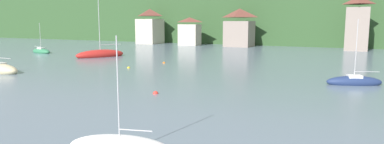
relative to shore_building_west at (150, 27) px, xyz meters
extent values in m
cube|color=#2D4C28|center=(36.22, 34.63, 3.62)|extent=(352.00, 59.08, 15.86)
ellipsoid|color=#38562D|center=(21.42, 49.40, 1.24)|extent=(246.40, 41.36, 34.08)
cube|color=#BCB29E|center=(0.00, 0.00, -1.16)|extent=(5.18, 5.81, 6.29)
pyramid|color=brown|center=(0.00, 0.00, 3.67)|extent=(5.44, 6.10, 1.81)
cube|color=#BCB29E|center=(12.07, -1.25, -1.81)|extent=(4.75, 3.31, 4.99)
pyramid|color=brown|center=(12.07, -1.25, 1.76)|extent=(4.99, 3.47, 1.16)
cube|color=gray|center=(24.15, -0.09, -1.44)|extent=(5.82, 5.63, 5.74)
pyramid|color=brown|center=(24.15, -0.09, 3.26)|extent=(6.11, 5.91, 1.97)
cube|color=gray|center=(48.29, -0.57, -0.13)|extent=(4.13, 4.67, 8.36)
pyramid|color=brown|center=(48.29, -0.57, 5.39)|extent=(4.34, 4.90, 1.45)
cylinder|color=#B7B7BC|center=(40.31, -64.21, -1.51)|extent=(0.05, 0.05, 4.42)
cylinder|color=#ADADB2|center=(41.00, -64.02, -3.19)|extent=(1.41, 0.42, 0.05)
ellipsoid|color=red|center=(11.73, -32.60, -3.95)|extent=(5.54, 8.11, 1.61)
cylinder|color=#B7B7BC|center=(11.73, -32.60, 1.13)|extent=(0.10, 0.10, 9.26)
cylinder|color=#ADADB2|center=(12.52, -31.00, -2.39)|extent=(1.66, 3.23, 0.09)
ellipsoid|color=navy|center=(48.79, -41.87, -4.06)|extent=(4.93, 2.98, 1.11)
cylinder|color=#B7B7BC|center=(48.79, -41.87, -1.13)|extent=(0.06, 0.06, 5.26)
cylinder|color=#ADADB2|center=(49.78, -41.47, -3.13)|extent=(1.99, 0.83, 0.05)
cube|color=silver|center=(48.79, -41.87, -3.59)|extent=(1.42, 1.28, 0.33)
cylinder|color=#ADADB2|center=(14.47, -51.04, -2.66)|extent=(2.11, 0.10, 0.06)
ellipsoid|color=#2D754C|center=(-2.55, -31.91, -4.05)|extent=(5.17, 2.38, 1.16)
cylinder|color=#B7B7BC|center=(-2.55, -31.91, -1.34)|extent=(0.06, 0.06, 4.79)
cylinder|color=#ADADB2|center=(-3.62, -31.72, -3.16)|extent=(2.15, 0.43, 0.05)
cube|color=silver|center=(-2.55, -31.91, -3.52)|extent=(1.46, 1.07, 0.42)
sphere|color=yellow|center=(23.97, -41.61, -4.31)|extent=(0.37, 0.37, 0.37)
sphere|color=orange|center=(25.22, -35.34, -4.31)|extent=(0.37, 0.37, 0.37)
sphere|color=red|center=(34.97, -52.95, -4.31)|extent=(0.43, 0.43, 0.43)
camera|label=1|loc=(49.11, -75.23, 1.23)|focal=32.09mm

